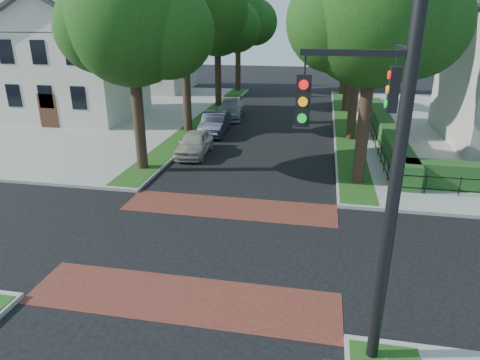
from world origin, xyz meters
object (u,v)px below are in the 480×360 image
Objects in this scene: parked_car_front at (194,143)px; parked_car_rear at (230,109)px; traffic_signal at (384,168)px; parked_car_middle at (215,123)px.

parked_car_rear is (0.00, 10.04, 0.02)m from parked_car_front.
parked_car_middle is at bearing 113.51° from traffic_signal.
parked_car_rear is at bearing 87.11° from parked_car_middle.
traffic_signal reaches higher than parked_car_middle.
parked_car_front is (-8.49, 14.58, -4.02)m from traffic_signal.
parked_car_front is 10.04m from parked_car_rear.
parked_car_middle is (0.00, 4.93, 0.05)m from parked_car_front.
parked_car_middle reaches higher than parked_car_rear.
parked_car_middle is (-8.49, 19.51, -3.97)m from traffic_signal.
parked_car_middle is at bearing -95.17° from parked_car_rear.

